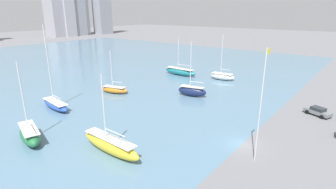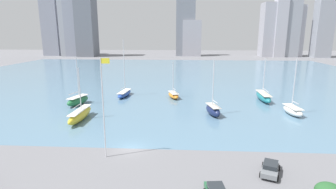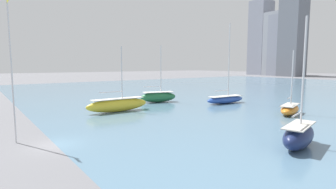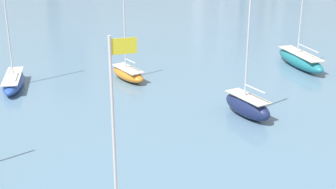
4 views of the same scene
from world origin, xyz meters
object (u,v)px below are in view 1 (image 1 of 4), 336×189
object	(u,v)px
sailboat_yellow	(110,145)
sailboat_orange	(115,89)
flag_pole	(261,104)
sailboat_green	(30,134)
parked_sedan_gray	(318,111)
sailboat_blue	(55,104)
sailboat_white	(222,76)
sailboat_teal	(180,72)
sailboat_navy	(192,91)

from	to	relation	value
sailboat_yellow	sailboat_orange	world-z (taller)	sailboat_yellow
flag_pole	sailboat_green	size ratio (longest dim) A/B	1.22
sailboat_orange	parked_sedan_gray	xyz separation A→B (m)	(13.50, -38.79, -0.06)
flag_pole	sailboat_blue	xyz separation A→B (m)	(-5.63, 36.57, -6.61)
flag_pole	sailboat_yellow	distance (m)	19.45
flag_pole	sailboat_yellow	size ratio (longest dim) A/B	1.33
parked_sedan_gray	sailboat_blue	bearing A→B (deg)	146.73
sailboat_yellow	sailboat_blue	world-z (taller)	sailboat_blue
flag_pole	sailboat_white	bearing A→B (deg)	32.72
sailboat_green	sailboat_yellow	bearing A→B (deg)	-50.61
sailboat_blue	sailboat_orange	xyz separation A→B (m)	(13.66, -1.06, -0.04)
flag_pole	sailboat_blue	world-z (taller)	sailboat_blue
sailboat_blue	parked_sedan_gray	distance (m)	48.22
flag_pole	sailboat_yellow	xyz separation A→B (m)	(-9.85, 15.53, -6.36)
sailboat_white	sailboat_teal	distance (m)	12.40
sailboat_white	parked_sedan_gray	xyz separation A→B (m)	(-12.59, -25.20, -0.20)
sailboat_navy	sailboat_orange	world-z (taller)	sailboat_navy
flag_pole	sailboat_teal	distance (m)	46.79
sailboat_navy	sailboat_white	distance (m)	17.15
sailboat_orange	sailboat_white	size ratio (longest dim) A/B	0.81
sailboat_navy	sailboat_yellow	bearing A→B (deg)	176.66
flag_pole	sailboat_navy	distance (m)	27.38
sailboat_orange	sailboat_teal	xyz separation A→B (m)	(23.43, -1.48, 0.21)
sailboat_blue	sailboat_orange	bearing A→B (deg)	1.35
sailboat_orange	parked_sedan_gray	distance (m)	41.07
sailboat_orange	sailboat_teal	world-z (taller)	sailboat_teal
flag_pole	sailboat_teal	xyz separation A→B (m)	(31.46, 34.03, -6.44)
sailboat_green	sailboat_teal	world-z (taller)	sailboat_green
sailboat_yellow	sailboat_navy	bearing A→B (deg)	11.15
sailboat_white	parked_sedan_gray	size ratio (longest dim) A/B	2.52
sailboat_teal	sailboat_orange	bearing A→B (deg)	177.47
sailboat_yellow	sailboat_green	size ratio (longest dim) A/B	0.92
sailboat_blue	sailboat_green	bearing A→B (deg)	-128.04
flag_pole	sailboat_white	world-z (taller)	flag_pole
flag_pole	sailboat_orange	bearing A→B (deg)	77.26
sailboat_green	sailboat_orange	xyz separation A→B (m)	(22.92, 8.60, -0.29)
sailboat_teal	sailboat_yellow	bearing A→B (deg)	-154.78
sailboat_navy	parked_sedan_gray	bearing A→B (deg)	-93.06
sailboat_green	sailboat_orange	bearing A→B (deg)	36.07
flag_pole	sailboat_navy	xyz separation A→B (m)	(17.04, 20.47, -6.33)
sailboat_yellow	sailboat_green	world-z (taller)	sailboat_green
flag_pole	parked_sedan_gray	bearing A→B (deg)	-8.65
sailboat_green	sailboat_orange	distance (m)	24.48
parked_sedan_gray	sailboat_white	bearing A→B (deg)	85.90
sailboat_yellow	sailboat_teal	world-z (taller)	sailboat_teal
sailboat_navy	sailboat_orange	xyz separation A→B (m)	(-9.01, 15.04, -0.33)
sailboat_navy	sailboat_teal	distance (m)	19.80
flag_pole	parked_sedan_gray	xyz separation A→B (m)	(21.53, -3.27, -6.72)
sailboat_white	sailboat_yellow	bearing A→B (deg)	-177.82
sailboat_yellow	sailboat_white	world-z (taller)	sailboat_white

